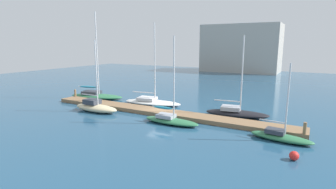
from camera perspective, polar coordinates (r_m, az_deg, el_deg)
ground_plane at (r=30.94m, az=-1.81°, el=-4.25°), size 120.00×120.00×0.00m
dock_pier at (r=30.89m, az=-1.81°, el=-3.84°), size 31.07×2.37×0.46m
dock_piling_near_end at (r=41.17m, az=-19.43°, el=0.00°), size 0.28×0.28×1.50m
dock_piling_far_end at (r=25.65m, az=27.47°, el=-6.99°), size 0.28×0.28×1.50m
sailboat_0 at (r=41.09m, az=-15.34°, el=-0.10°), size 8.75×4.53×12.62m
sailboat_1 at (r=33.08m, az=-15.39°, el=-2.59°), size 6.16×2.08×8.53m
sailboat_2 at (r=35.67m, az=-3.54°, el=-1.50°), size 8.29×3.78×10.78m
sailboat_3 at (r=27.16m, az=0.51°, el=-5.37°), size 6.07×1.86×8.86m
sailboat_4 at (r=30.72m, az=14.55°, el=-3.78°), size 7.26×3.33×9.00m
sailboat_5 at (r=24.49m, az=23.18°, el=-8.27°), size 5.24×2.12×6.59m
mooring_buoy_red at (r=21.00m, az=25.64°, el=-11.88°), size 0.67×0.67×0.67m
harbor_building_distant at (r=81.52m, az=15.55°, el=9.60°), size 21.77×11.24×13.61m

